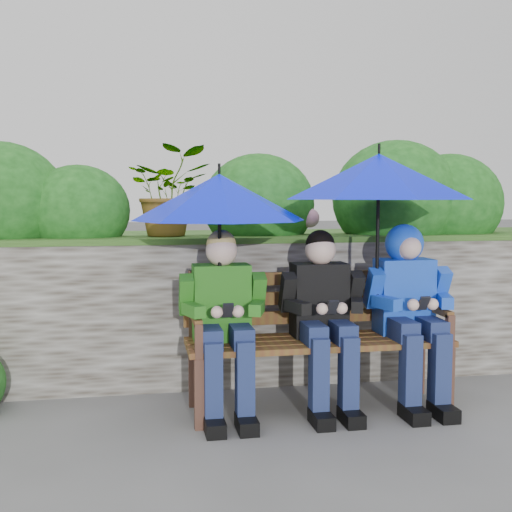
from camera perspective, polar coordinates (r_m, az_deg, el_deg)
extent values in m
plane|color=#535352|center=(3.94, 0.27, -14.01)|extent=(60.00, 60.00, 0.00)
cube|color=#463F36|center=(4.53, -1.50, -4.92)|extent=(8.00, 0.40, 1.00)
cube|color=#1E3B12|center=(4.47, -1.52, 1.52)|extent=(8.00, 0.42, 0.04)
cube|color=#1E3B12|center=(5.71, -3.39, -3.01)|extent=(8.00, 2.00, 0.96)
ellipsoid|color=#154613|center=(4.58, -15.49, 3.92)|extent=(0.70, 0.56, 0.63)
ellipsoid|color=#154613|center=(4.72, 0.25, 4.62)|extent=(0.83, 0.66, 0.74)
ellipsoid|color=#154613|center=(4.95, 12.34, 5.02)|extent=(0.97, 0.78, 0.87)
ellipsoid|color=#154613|center=(5.15, 16.78, 4.50)|extent=(0.84, 0.67, 0.76)
sphere|color=#C680A3|center=(4.56, -19.37, 3.06)|extent=(0.14, 0.14, 0.14)
sphere|color=#C680A3|center=(4.67, 4.80, 3.39)|extent=(0.14, 0.14, 0.14)
imported|color=#154613|center=(4.51, -7.70, 5.72)|extent=(0.56, 0.49, 0.62)
imported|color=#154613|center=(4.90, 12.61, 5.88)|extent=(0.38, 0.38, 0.67)
cube|color=#4B2F24|center=(3.68, -5.07, -12.14)|extent=(0.05, 0.05, 0.40)
cube|color=#4B2F24|center=(4.07, -5.62, -10.46)|extent=(0.05, 0.05, 0.40)
cube|color=#4B2F24|center=(4.10, 16.74, -10.53)|extent=(0.05, 0.05, 0.40)
cube|color=#4B2F24|center=(4.45, 14.34, -9.22)|extent=(0.05, 0.05, 0.40)
cube|color=brown|center=(3.80, 6.35, -8.19)|extent=(1.61, 0.09, 0.04)
cube|color=brown|center=(3.90, 5.85, -7.81)|extent=(1.61, 0.09, 0.04)
cube|color=brown|center=(4.01, 5.38, -7.44)|extent=(1.61, 0.09, 0.04)
cube|color=brown|center=(4.12, 4.94, -7.10)|extent=(1.61, 0.09, 0.04)
cube|color=#4B2F24|center=(3.99, -5.70, -4.50)|extent=(0.04, 0.04, 0.45)
cube|color=brown|center=(3.78, -5.41, -5.46)|extent=(0.04, 0.42, 0.04)
cube|color=#4B2F24|center=(3.60, -5.11, -7.59)|extent=(0.04, 0.04, 0.20)
cube|color=#4B2F24|center=(4.38, 14.37, -3.77)|extent=(0.04, 0.04, 0.45)
cube|color=brown|center=(4.19, 15.62, -4.58)|extent=(0.04, 0.42, 0.04)
cube|color=#4B2F24|center=(4.03, 16.86, -6.42)|extent=(0.04, 0.04, 0.20)
cube|color=brown|center=(4.15, 4.77, -5.38)|extent=(1.61, 0.03, 0.08)
cube|color=brown|center=(4.12, 4.78, -3.67)|extent=(1.61, 0.03, 0.08)
cube|color=brown|center=(4.11, 4.79, -1.94)|extent=(1.61, 0.03, 0.08)
cube|color=#235915|center=(3.88, -3.10, -4.13)|extent=(0.34, 0.20, 0.46)
sphere|color=beige|center=(3.83, -3.09, 0.49)|extent=(0.19, 0.19, 0.19)
sphere|color=tan|center=(3.83, -3.11, 0.99)|extent=(0.18, 0.18, 0.18)
cube|color=#1A254A|center=(3.75, -4.14, -7.12)|extent=(0.12, 0.32, 0.12)
cube|color=#1A254A|center=(3.66, -3.83, -11.47)|extent=(0.10, 0.11, 0.50)
cube|color=black|center=(3.67, -3.70, -14.87)|extent=(0.11, 0.22, 0.08)
cube|color=#1A254A|center=(3.77, -1.41, -7.03)|extent=(0.12, 0.32, 0.12)
cube|color=#1A254A|center=(3.68, -1.00, -11.34)|extent=(0.10, 0.11, 0.50)
cube|color=black|center=(3.69, -0.83, -14.72)|extent=(0.11, 0.22, 0.08)
cube|color=#235915|center=(3.80, -6.22, -3.44)|extent=(0.08, 0.18, 0.26)
cube|color=#235915|center=(3.69, -5.60, -4.80)|extent=(0.13, 0.21, 0.07)
sphere|color=beige|center=(3.62, -3.49, -5.00)|extent=(0.07, 0.07, 0.07)
cube|color=#235915|center=(3.86, 0.16, -3.28)|extent=(0.08, 0.18, 0.26)
cube|color=#235915|center=(3.74, 0.08, -4.64)|extent=(0.13, 0.21, 0.07)
sphere|color=beige|center=(3.63, -1.61, -4.94)|extent=(0.07, 0.07, 0.07)
cube|color=black|center=(3.61, -2.53, -4.84)|extent=(0.06, 0.07, 0.09)
cube|color=black|center=(4.01, 5.63, -3.88)|extent=(0.34, 0.20, 0.46)
sphere|color=beige|center=(3.95, 5.75, 0.55)|extent=(0.19, 0.19, 0.19)
sphere|color=black|center=(3.96, 5.72, 1.04)|extent=(0.18, 0.18, 0.18)
cube|color=#1A254A|center=(3.87, 4.99, -6.76)|extent=(0.12, 0.32, 0.12)
cube|color=#1A254A|center=(3.78, 5.61, -10.94)|extent=(0.10, 0.11, 0.50)
cube|color=black|center=(3.79, 5.83, -14.23)|extent=(0.11, 0.22, 0.08)
cube|color=#1A254A|center=(3.92, 7.52, -6.62)|extent=(0.12, 0.32, 0.12)
cube|color=#1A254A|center=(3.83, 8.22, -10.75)|extent=(0.10, 0.11, 0.50)
cube|color=black|center=(3.84, 8.47, -13.99)|extent=(0.11, 0.22, 0.08)
cube|color=black|center=(3.90, 2.83, -3.24)|extent=(0.08, 0.18, 0.25)
cube|color=black|center=(3.79, 3.71, -4.54)|extent=(0.13, 0.21, 0.07)
sphere|color=beige|center=(3.74, 5.89, -4.70)|extent=(0.07, 0.07, 0.07)
cube|color=black|center=(4.02, 8.76, -3.04)|extent=(0.08, 0.18, 0.25)
cube|color=black|center=(3.90, 8.95, -4.33)|extent=(0.13, 0.21, 0.07)
sphere|color=beige|center=(3.78, 7.63, -4.62)|extent=(0.07, 0.07, 0.07)
cube|color=black|center=(3.75, 6.81, -4.54)|extent=(0.06, 0.07, 0.09)
cube|color=blue|center=(4.20, 13.01, -3.46)|extent=(0.35, 0.21, 0.47)
sphere|color=beige|center=(4.14, 13.21, 0.93)|extent=(0.20, 0.20, 0.20)
sphere|color=blue|center=(4.17, 13.05, 1.10)|extent=(0.24, 0.24, 0.24)
sphere|color=beige|center=(4.10, 13.48, 0.74)|extent=(0.15, 0.15, 0.15)
cube|color=#1A254A|center=(4.04, 12.68, -6.30)|extent=(0.12, 0.33, 0.12)
cube|color=#1A254A|center=(3.95, 13.55, -10.31)|extent=(0.10, 0.11, 0.50)
cube|color=black|center=(3.96, 13.86, -13.45)|extent=(0.11, 0.23, 0.08)
cube|color=#1A254A|center=(4.12, 15.06, -6.14)|extent=(0.12, 0.33, 0.12)
cube|color=#1A254A|center=(4.03, 15.99, -10.07)|extent=(0.10, 0.11, 0.50)
cube|color=black|center=(4.04, 16.31, -13.15)|extent=(0.11, 0.23, 0.08)
cube|color=blue|center=(4.06, 10.45, -2.83)|extent=(0.08, 0.19, 0.26)
cube|color=blue|center=(3.96, 11.54, -4.11)|extent=(0.13, 0.22, 0.07)
sphere|color=beige|center=(3.92, 13.79, -4.24)|extent=(0.07, 0.07, 0.07)
cube|color=blue|center=(4.23, 16.04, -2.61)|extent=(0.08, 0.19, 0.26)
cube|color=blue|center=(4.11, 16.46, -3.87)|extent=(0.13, 0.22, 0.07)
sphere|color=beige|center=(3.97, 15.41, -4.15)|extent=(0.07, 0.07, 0.07)
cube|color=black|center=(3.94, 14.67, -4.07)|extent=(0.06, 0.07, 0.09)
cone|color=#0013ED|center=(3.75, -3.28, 5.23)|extent=(1.03, 1.03, 0.27)
cylinder|color=black|center=(3.76, -3.29, 7.76)|extent=(0.02, 0.02, 0.06)
cylinder|color=black|center=(3.77, -3.25, 0.50)|extent=(0.02, 0.02, 0.62)
sphere|color=black|center=(3.81, -3.23, -4.17)|extent=(0.04, 0.04, 0.04)
cone|color=#0013ED|center=(4.01, 10.85, 6.95)|extent=(1.15, 1.15, 0.28)
cylinder|color=black|center=(4.02, 10.89, 9.36)|extent=(0.02, 0.02, 0.06)
cylinder|color=black|center=(4.01, 10.76, 1.75)|extent=(0.02, 0.02, 0.73)
sphere|color=black|center=(4.05, 10.67, -3.39)|extent=(0.04, 0.04, 0.04)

